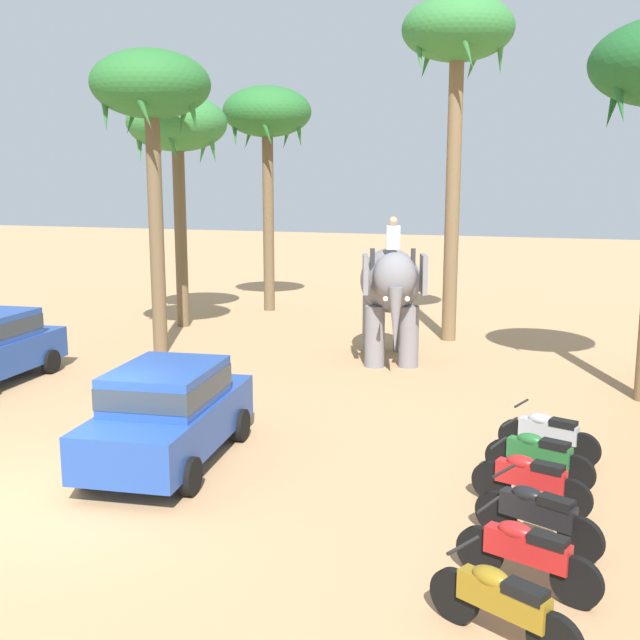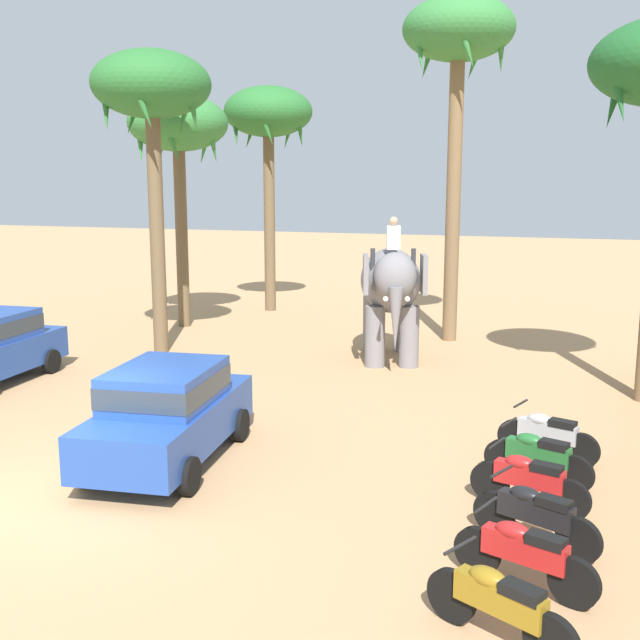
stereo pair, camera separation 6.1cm
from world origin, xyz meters
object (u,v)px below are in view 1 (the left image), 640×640
object	(u,v)px
car_sedan_foreground	(169,410)
motorcycle_mid_row	(537,514)
motorcycle_nearest_camera	(503,603)
palm_tree_left_of_road	(267,118)
motorcycle_second_in_row	(527,553)
palm_tree_near_hut	(457,43)
motorcycle_end_of_row	(548,434)
motorcycle_fourth_in_row	(530,479)
motorcycle_far_in_row	(539,456)
elephant_with_mahout	(391,287)
palm_tree_behind_elephant	(177,129)
palm_tree_far_back	(151,93)

from	to	relation	value
car_sedan_foreground	motorcycle_mid_row	distance (m)	6.24
motorcycle_nearest_camera	palm_tree_left_of_road	bearing A→B (deg)	119.97
motorcycle_second_in_row	palm_tree_near_hut	bearing A→B (deg)	103.82
motorcycle_nearest_camera	motorcycle_end_of_row	bearing A→B (deg)	88.76
motorcycle_nearest_camera	palm_tree_near_hut	bearing A→B (deg)	102.27
motorcycle_second_in_row	motorcycle_fourth_in_row	world-z (taller)	same
car_sedan_foreground	motorcycle_far_in_row	bearing A→B (deg)	10.98
elephant_with_mahout	palm_tree_behind_elephant	distance (m)	9.28
motorcycle_second_in_row	palm_tree_near_hut	xyz separation A→B (m)	(-3.47, 14.11, 8.20)
motorcycle_nearest_camera	palm_tree_behind_elephant	bearing A→B (deg)	129.69
motorcycle_end_of_row	palm_tree_left_of_road	world-z (taller)	palm_tree_left_of_road
car_sedan_foreground	motorcycle_nearest_camera	xyz separation A→B (m)	(5.95, -3.41, -0.46)
car_sedan_foreground	motorcycle_far_in_row	world-z (taller)	car_sedan_foreground
motorcycle_far_in_row	palm_tree_near_hut	size ratio (longest dim) A/B	0.18
elephant_with_mahout	palm_tree_near_hut	bearing A→B (deg)	72.93
motorcycle_fourth_in_row	palm_tree_far_back	bearing A→B (deg)	145.45
motorcycle_fourth_in_row	palm_tree_far_back	world-z (taller)	palm_tree_far_back
motorcycle_nearest_camera	elephant_with_mahout	bearing A→B (deg)	109.79
motorcycle_fourth_in_row	palm_tree_far_back	size ratio (longest dim) A/B	0.21
motorcycle_far_in_row	motorcycle_end_of_row	bearing A→B (deg)	86.13
motorcycle_fourth_in_row	motorcycle_mid_row	bearing A→B (deg)	-81.48
elephant_with_mahout	motorcycle_nearest_camera	size ratio (longest dim) A/B	2.42
car_sedan_foreground	palm_tree_behind_elephant	size ratio (longest dim) A/B	0.57
palm_tree_near_hut	palm_tree_far_back	size ratio (longest dim) A/B	1.21
motorcycle_end_of_row	palm_tree_left_of_road	size ratio (longest dim) A/B	0.21
motorcycle_nearest_camera	motorcycle_far_in_row	distance (m)	4.57
motorcycle_far_in_row	palm_tree_far_back	bearing A→B (deg)	149.58
motorcycle_fourth_in_row	elephant_with_mahout	bearing A→B (deg)	116.93
palm_tree_left_of_road	elephant_with_mahout	bearing A→B (deg)	-45.58
elephant_with_mahout	motorcycle_end_of_row	world-z (taller)	elephant_with_mahout
elephant_with_mahout	motorcycle_end_of_row	size ratio (longest dim) A/B	2.30
motorcycle_second_in_row	motorcycle_fourth_in_row	xyz separation A→B (m)	(-0.14, 2.31, 0.00)
motorcycle_end_of_row	palm_tree_behind_elephant	distance (m)	16.20
motorcycle_nearest_camera	palm_tree_near_hut	world-z (taller)	palm_tree_near_hut
motorcycle_nearest_camera	palm_tree_near_hut	xyz separation A→B (m)	(-3.33, 15.31, 8.20)
elephant_with_mahout	motorcycle_second_in_row	bearing A→B (deg)	-67.59
car_sedan_foreground	motorcycle_far_in_row	xyz separation A→B (m)	(6.00, 1.16, -0.46)
motorcycle_fourth_in_row	palm_tree_left_of_road	bearing A→B (deg)	125.44
elephant_with_mahout	palm_tree_left_of_road	size ratio (longest dim) A/B	0.49
palm_tree_near_hut	palm_tree_left_of_road	size ratio (longest dim) A/B	1.22
motorcycle_fourth_in_row	palm_tree_left_of_road	xyz separation A→B (m)	(-10.68, 15.00, 6.55)
car_sedan_foreground	motorcycle_mid_row	xyz separation A→B (m)	(6.13, -1.08, -0.46)
car_sedan_foreground	motorcycle_nearest_camera	bearing A→B (deg)	-29.83
car_sedan_foreground	palm_tree_far_back	xyz separation A→B (m)	(-4.77, 7.48, 6.15)
palm_tree_near_hut	palm_tree_left_of_road	world-z (taller)	palm_tree_near_hut
elephant_with_mahout	palm_tree_far_back	world-z (taller)	palm_tree_far_back
motorcycle_nearest_camera	palm_tree_near_hut	size ratio (longest dim) A/B	0.17
motorcycle_fourth_in_row	car_sedan_foreground	bearing A→B (deg)	-179.01
elephant_with_mahout	palm_tree_left_of_road	world-z (taller)	palm_tree_left_of_road
motorcycle_mid_row	palm_tree_left_of_road	bearing A→B (deg)	123.85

